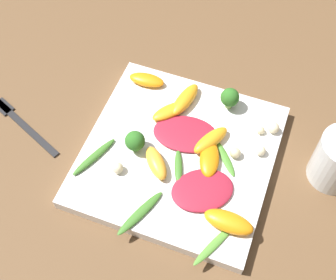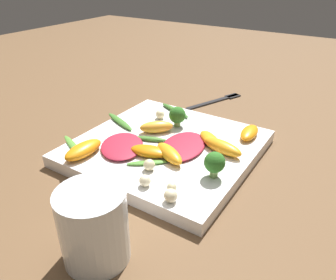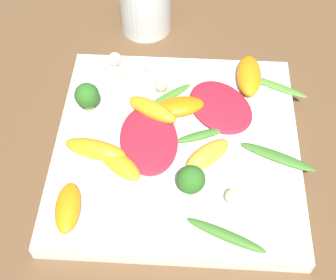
{
  "view_description": "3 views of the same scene",
  "coord_description": "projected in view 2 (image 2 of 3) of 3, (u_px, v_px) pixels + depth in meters",
  "views": [
    {
      "loc": [
        -0.36,
        -0.12,
        0.65
      ],
      "look_at": [
        0.0,
        0.02,
        0.04
      ],
      "focal_mm": 50.0,
      "sensor_mm": 36.0,
      "label": 1
    },
    {
      "loc": [
        0.27,
        -0.41,
        0.3
      ],
      "look_at": [
        0.02,
        -0.02,
        0.04
      ],
      "focal_mm": 35.0,
      "sensor_mm": 36.0,
      "label": 2
    },
    {
      "loc": [
        -0.01,
        0.33,
        0.47
      ],
      "look_at": [
        0.01,
        0.01,
        0.04
      ],
      "focal_mm": 50.0,
      "sensor_mm": 36.0,
      "label": 3
    }
  ],
  "objects": [
    {
      "name": "orange_segment_5",
      "position": [
        249.0,
        133.0,
        0.58
      ],
      "size": [
        0.03,
        0.06,
        0.02
      ],
      "color": "orange",
      "rests_on": "plate"
    },
    {
      "name": "ground_plane",
      "position": [
        166.0,
        153.0,
        0.58
      ],
      "size": [
        2.4,
        2.4,
        0.0
      ],
      "primitive_type": "plane",
      "color": "brown"
    },
    {
      "name": "macadamia_nut_4",
      "position": [
        172.0,
        187.0,
        0.44
      ],
      "size": [
        0.01,
        0.01,
        0.01
      ],
      "color": "beige",
      "rests_on": "plate"
    },
    {
      "name": "arugula_sprig_1",
      "position": [
        175.0,
        110.0,
        0.68
      ],
      "size": [
        0.09,
        0.04,
        0.01
      ],
      "color": "#3D7528",
      "rests_on": "plate"
    },
    {
      "name": "arugula_sprig_4",
      "position": [
        147.0,
        163.0,
        0.51
      ],
      "size": [
        0.06,
        0.05,
        0.0
      ],
      "color": "#47842D",
      "rests_on": "plate"
    },
    {
      "name": "macadamia_nut_0",
      "position": [
        149.0,
        165.0,
        0.49
      ],
      "size": [
        0.02,
        0.02,
        0.02
      ],
      "color": "beige",
      "rests_on": "plate"
    },
    {
      "name": "broccoli_floret_0",
      "position": [
        177.0,
        116.0,
        0.61
      ],
      "size": [
        0.03,
        0.03,
        0.04
      ],
      "color": "#7A9E51",
      "rests_on": "plate"
    },
    {
      "name": "radicchio_leaf_0",
      "position": [
        183.0,
        146.0,
        0.55
      ],
      "size": [
        0.08,
        0.11,
        0.01
      ],
      "color": "maroon",
      "rests_on": "plate"
    },
    {
      "name": "orange_segment_0",
      "position": [
        151.0,
        152.0,
        0.52
      ],
      "size": [
        0.07,
        0.04,
        0.02
      ],
      "color": "orange",
      "rests_on": "plate"
    },
    {
      "name": "macadamia_nut_2",
      "position": [
        160.0,
        114.0,
        0.65
      ],
      "size": [
        0.02,
        0.02,
        0.02
      ],
      "color": "beige",
      "rests_on": "plate"
    },
    {
      "name": "plate",
      "position": [
        166.0,
        148.0,
        0.57
      ],
      "size": [
        0.29,
        0.29,
        0.02
      ],
      "color": "white",
      "rests_on": "ground_plane"
    },
    {
      "name": "macadamia_nut_3",
      "position": [
        145.0,
        181.0,
        0.45
      ],
      "size": [
        0.02,
        0.02,
        0.02
      ],
      "color": "beige",
      "rests_on": "plate"
    },
    {
      "name": "arugula_sprig_3",
      "position": [
        150.0,
        139.0,
        0.57
      ],
      "size": [
        0.06,
        0.03,
        0.01
      ],
      "color": "#3D7528",
      "rests_on": "plate"
    },
    {
      "name": "broccoli_floret_1",
      "position": [
        215.0,
        163.0,
        0.47
      ],
      "size": [
        0.03,
        0.03,
        0.04
      ],
      "color": "#84AD5B",
      "rests_on": "plate"
    },
    {
      "name": "orange_segment_4",
      "position": [
        210.0,
        139.0,
        0.56
      ],
      "size": [
        0.06,
        0.06,
        0.01
      ],
      "color": "orange",
      "rests_on": "plate"
    },
    {
      "name": "macadamia_nut_1",
      "position": [
        171.0,
        196.0,
        0.42
      ],
      "size": [
        0.02,
        0.02,
        0.02
      ],
      "color": "beige",
      "rests_on": "plate"
    },
    {
      "name": "radicchio_leaf_1",
      "position": [
        122.0,
        146.0,
        0.55
      ],
      "size": [
        0.11,
        0.12,
        0.01
      ],
      "color": "maroon",
      "rests_on": "plate"
    },
    {
      "name": "orange_segment_2",
      "position": [
        157.0,
        127.0,
        0.6
      ],
      "size": [
        0.06,
        0.06,
        0.02
      ],
      "color": "#FCAD33",
      "rests_on": "plate"
    },
    {
      "name": "arugula_sprig_0",
      "position": [
        120.0,
        121.0,
        0.63
      ],
      "size": [
        0.09,
        0.05,
        0.01
      ],
      "color": "#3D7528",
      "rests_on": "plate"
    },
    {
      "name": "drinking_glass",
      "position": [
        94.0,
        226.0,
        0.35
      ],
      "size": [
        0.08,
        0.08,
        0.09
      ],
      "color": "white",
      "rests_on": "ground_plane"
    },
    {
      "name": "orange_segment_1",
      "position": [
        222.0,
        147.0,
        0.53
      ],
      "size": [
        0.08,
        0.04,
        0.02
      ],
      "color": "orange",
      "rests_on": "plate"
    },
    {
      "name": "orange_segment_6",
      "position": [
        169.0,
        153.0,
        0.52
      ],
      "size": [
        0.07,
        0.05,
        0.02
      ],
      "color": "orange",
      "rests_on": "plate"
    },
    {
      "name": "orange_segment_3",
      "position": [
        83.0,
        150.0,
        0.52
      ],
      "size": [
        0.03,
        0.07,
        0.02
      ],
      "color": "orange",
      "rests_on": "plate"
    },
    {
      "name": "fork",
      "position": [
        220.0,
        99.0,
        0.79
      ],
      "size": [
        0.08,
        0.15,
        0.01
      ],
      "color": "#262628",
      "rests_on": "ground_plane"
    },
    {
      "name": "arugula_sprig_2",
      "position": [
        73.0,
        146.0,
        0.55
      ],
      "size": [
        0.08,
        0.05,
        0.0
      ],
      "color": "#518E33",
      "rests_on": "plate"
    }
  ]
}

